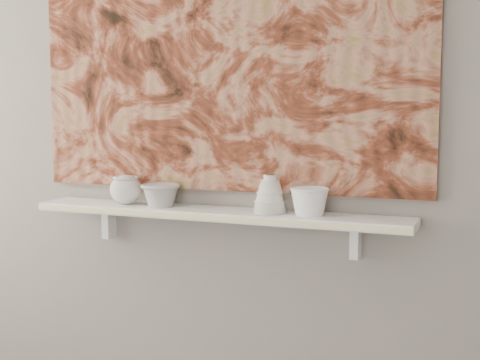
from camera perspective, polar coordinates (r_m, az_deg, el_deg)
The scene contains 11 objects.
wall_back at distance 2.44m, azimuth -1.19°, elevation 7.56°, with size 3.60×3.60×0.00m, color gray.
shelf at distance 2.39m, azimuth -2.06°, elevation -2.89°, with size 1.40×0.18×0.03m, color silver.
shelf_stripe at distance 2.30m, azimuth -2.99°, elevation -3.22°, with size 1.40×0.01×0.02m, color #F7EBA5.
bracket_left at distance 2.69m, azimuth -11.12°, elevation -3.60°, with size 0.03×0.06×0.12m, color silver.
bracket_right at distance 2.31m, azimuth 9.84°, elevation -5.15°, with size 0.03×0.06×0.12m, color silver.
painting at distance 2.44m, azimuth -1.34°, elevation 12.03°, with size 1.50×0.03×1.10m, color maroon.
house_motif at distance 2.28m, azimuth 9.06°, elevation 4.62°, with size 0.09×0.00×0.08m, color black.
bowl_grey at distance 2.48m, azimuth -6.79°, elevation -1.26°, with size 0.15×0.15×0.08m, color #A0A09D, non-canonical shape.
cup_cream at distance 2.55m, azimuth -9.72°, elevation -0.82°, with size 0.12×0.12×0.11m, color beige, non-canonical shape.
bell_vessel at distance 2.30m, azimuth 2.58°, elevation -1.18°, with size 0.12×0.12×0.13m, color white, non-canonical shape.
bowl_white at distance 2.26m, azimuth 5.95°, elevation -1.82°, with size 0.13×0.13×0.10m, color white, non-canonical shape.
Camera 1 is at (0.95, -0.65, 1.29)m, focal length 50.00 mm.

